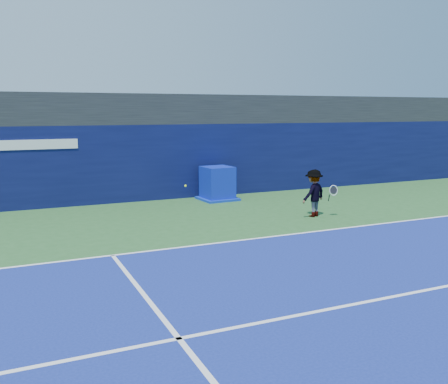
{
  "coord_description": "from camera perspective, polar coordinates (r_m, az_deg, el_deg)",
  "views": [
    {
      "loc": [
        -7.37,
        -9.01,
        3.56
      ],
      "look_at": [
        -0.98,
        5.2,
        1.0
      ],
      "focal_mm": 40.0,
      "sensor_mm": 36.0,
      "label": 1
    }
  ],
  "objects": [
    {
      "name": "baseline",
      "position": [
        14.53,
        7.14,
        -4.89
      ],
      "size": [
        24.0,
        0.1,
        0.01
      ],
      "primitive_type": "cube",
      "color": "white",
      "rests_on": "ground"
    },
    {
      "name": "service_line",
      "position": [
        10.77,
        21.31,
        -10.58
      ],
      "size": [
        24.0,
        0.1,
        0.01
      ],
      "primitive_type": "cube",
      "color": "white",
      "rests_on": "ground"
    },
    {
      "name": "equipment_cart",
      "position": [
        19.99,
        -0.76,
        0.84
      ],
      "size": [
        1.49,
        1.49,
        1.34
      ],
      "color": "#0B1CA5",
      "rests_on": "ground"
    },
    {
      "name": "back_wall_assembly",
      "position": [
        20.96,
        -3.51,
        3.67
      ],
      "size": [
        36.0,
        1.03,
        3.0
      ],
      "color": "#0B0F3D",
      "rests_on": "ground"
    },
    {
      "name": "ground",
      "position": [
        12.17,
        14.55,
        -7.98
      ],
      "size": [
        80.0,
        80.0,
        0.0
      ],
      "primitive_type": "plane",
      "color": "#295A28",
      "rests_on": "ground"
    },
    {
      "name": "stadium_band",
      "position": [
        21.8,
        -4.49,
        9.41
      ],
      "size": [
        36.0,
        3.0,
        1.2
      ],
      "primitive_type": "cube",
      "color": "black",
      "rests_on": "back_wall_assembly"
    },
    {
      "name": "tennis_player",
      "position": [
        17.06,
        10.21,
        -0.13
      ],
      "size": [
        1.32,
        0.91,
        1.6
      ],
      "color": "white",
      "rests_on": "ground"
    },
    {
      "name": "tennis_ball",
      "position": [
        15.67,
        -4.43,
        0.71
      ],
      "size": [
        0.07,
        0.07,
        0.07
      ],
      "color": "#CFF91B",
      "rests_on": "ground"
    }
  ]
}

